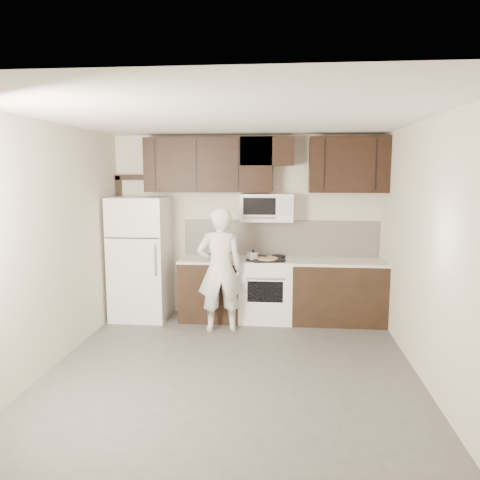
# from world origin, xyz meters

# --- Properties ---
(floor) EXTENTS (4.50, 4.50, 0.00)m
(floor) POSITION_xyz_m (0.00, 0.00, 0.00)
(floor) COLOR #504D4B
(floor) RESTS_ON ground
(back_wall) EXTENTS (4.00, 0.00, 4.00)m
(back_wall) POSITION_xyz_m (0.00, 2.25, 1.35)
(back_wall) COLOR beige
(back_wall) RESTS_ON ground
(ceiling) EXTENTS (4.50, 4.50, 0.00)m
(ceiling) POSITION_xyz_m (0.00, 0.00, 2.70)
(ceiling) COLOR white
(ceiling) RESTS_ON back_wall
(counter_run) EXTENTS (2.95, 0.64, 0.91)m
(counter_run) POSITION_xyz_m (0.60, 1.94, 0.46)
(counter_run) COLOR black
(counter_run) RESTS_ON floor
(stove) EXTENTS (0.76, 0.66, 0.94)m
(stove) POSITION_xyz_m (0.30, 1.94, 0.46)
(stove) COLOR white
(stove) RESTS_ON floor
(backsplash) EXTENTS (2.90, 0.02, 0.54)m
(backsplash) POSITION_xyz_m (0.50, 2.24, 1.18)
(backsplash) COLOR silver
(backsplash) RESTS_ON counter_run
(upper_cabinets) EXTENTS (3.48, 0.35, 0.78)m
(upper_cabinets) POSITION_xyz_m (0.21, 2.08, 2.28)
(upper_cabinets) COLOR black
(upper_cabinets) RESTS_ON back_wall
(microwave) EXTENTS (0.76, 0.42, 0.40)m
(microwave) POSITION_xyz_m (0.30, 2.06, 1.65)
(microwave) COLOR white
(microwave) RESTS_ON upper_cabinets
(refrigerator) EXTENTS (0.80, 0.76, 1.80)m
(refrigerator) POSITION_xyz_m (-1.55, 1.89, 0.90)
(refrigerator) COLOR white
(refrigerator) RESTS_ON floor
(door_trim) EXTENTS (0.50, 0.08, 2.12)m
(door_trim) POSITION_xyz_m (-1.92, 2.21, 1.25)
(door_trim) COLOR black
(door_trim) RESTS_ON floor
(saucepan) EXTENTS (0.28, 0.17, 0.16)m
(saucepan) POSITION_xyz_m (0.12, 1.79, 0.98)
(saucepan) COLOR silver
(saucepan) RESTS_ON stove
(baking_tray) EXTENTS (0.47, 0.38, 0.02)m
(baking_tray) POSITION_xyz_m (0.33, 1.81, 0.92)
(baking_tray) COLOR black
(baking_tray) RESTS_ON counter_run
(pizza) EXTENTS (0.33, 0.33, 0.02)m
(pizza) POSITION_xyz_m (0.33, 1.81, 0.94)
(pizza) COLOR beige
(pizza) RESTS_ON baking_tray
(person) EXTENTS (0.69, 0.53, 1.70)m
(person) POSITION_xyz_m (-0.31, 1.44, 0.85)
(person) COLOR white
(person) RESTS_ON floor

